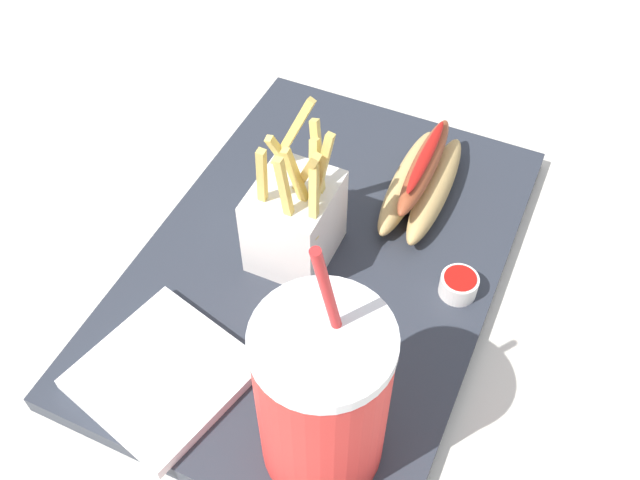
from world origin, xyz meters
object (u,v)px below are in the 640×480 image
(soda_cup, at_px, (322,398))
(fries_basket, at_px, (296,217))
(ketchup_cup_2, at_px, (459,284))
(hot_dog_1, at_px, (422,180))
(ketchup_cup_1, at_px, (303,180))
(napkin_stack, at_px, (163,375))

(soda_cup, height_order, fries_basket, soda_cup)
(fries_basket, bearing_deg, ketchup_cup_2, -84.36)
(hot_dog_1, height_order, ketchup_cup_1, hot_dog_1)
(hot_dog_1, bearing_deg, fries_basket, 143.86)
(hot_dog_1, bearing_deg, soda_cup, -176.06)
(napkin_stack, bearing_deg, ketchup_cup_2, -46.50)
(soda_cup, bearing_deg, ketchup_cup_2, -15.45)
(fries_basket, bearing_deg, ketchup_cup_1, 21.59)
(hot_dog_1, distance_m, ketchup_cup_2, 0.12)
(ketchup_cup_2, distance_m, napkin_stack, 0.28)
(hot_dog_1, height_order, ketchup_cup_2, hot_dog_1)
(hot_dog_1, height_order, napkin_stack, hot_dog_1)
(fries_basket, xyz_separation_m, napkin_stack, (-0.17, 0.04, -0.04))
(hot_dog_1, bearing_deg, ketchup_cup_2, -144.42)
(soda_cup, distance_m, fries_basket, 0.21)
(fries_basket, xyz_separation_m, ketchup_cup_2, (0.02, -0.16, -0.04))
(soda_cup, xyz_separation_m, ketchup_cup_1, (0.25, 0.14, -0.07))
(ketchup_cup_1, distance_m, ketchup_cup_2, 0.20)
(ketchup_cup_1, height_order, ketchup_cup_2, ketchup_cup_2)
(hot_dog_1, bearing_deg, napkin_stack, 156.30)
(ketchup_cup_2, bearing_deg, hot_dog_1, 35.58)
(soda_cup, height_order, ketchup_cup_1, soda_cup)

